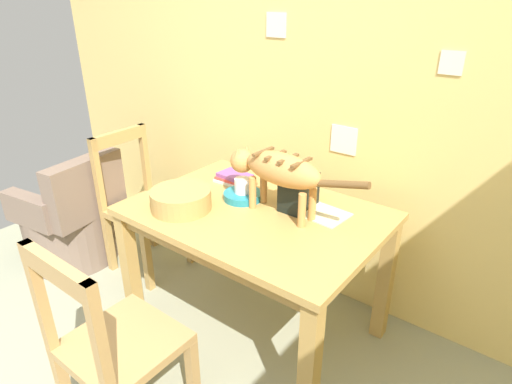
{
  "coord_description": "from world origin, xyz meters",
  "views": [
    {
      "loc": [
        1.16,
        -0.16,
        1.71
      ],
      "look_at": [
        0.01,
        1.32,
        0.84
      ],
      "focal_mm": 30.09,
      "sensor_mm": 36.0,
      "label": 1
    }
  ],
  "objects_px": {
    "saucer_bowl": "(243,196)",
    "wooden_chair_near": "(114,345)",
    "cat": "(277,170)",
    "magazine": "(318,212)",
    "wooden_chair_far": "(142,205)",
    "wicker_basket": "(181,199)",
    "coffee_mug": "(243,186)",
    "wicker_armchair": "(73,224)",
    "book_stack": "(234,178)",
    "toaster": "(299,192)",
    "dining_table": "(256,227)"
  },
  "relations": [
    {
      "from": "wicker_basket",
      "to": "wooden_chair_far",
      "type": "bearing_deg",
      "value": 159.01
    },
    {
      "from": "book_stack",
      "to": "wooden_chair_far",
      "type": "relative_size",
      "value": 0.21
    },
    {
      "from": "coffee_mug",
      "to": "cat",
      "type": "bearing_deg",
      "value": -2.98
    },
    {
      "from": "saucer_bowl",
      "to": "wooden_chair_near",
      "type": "bearing_deg",
      "value": -86.6
    },
    {
      "from": "saucer_bowl",
      "to": "toaster",
      "type": "relative_size",
      "value": 1.0
    },
    {
      "from": "dining_table",
      "to": "toaster",
      "type": "bearing_deg",
      "value": 47.2
    },
    {
      "from": "magazine",
      "to": "saucer_bowl",
      "type": "bearing_deg",
      "value": -160.0
    },
    {
      "from": "cat",
      "to": "book_stack",
      "type": "height_order",
      "value": "cat"
    },
    {
      "from": "wooden_chair_far",
      "to": "magazine",
      "type": "bearing_deg",
      "value": 93.25
    },
    {
      "from": "coffee_mug",
      "to": "magazine",
      "type": "relative_size",
      "value": 0.44
    },
    {
      "from": "book_stack",
      "to": "wicker_armchair",
      "type": "height_order",
      "value": "book_stack"
    },
    {
      "from": "toaster",
      "to": "wooden_chair_far",
      "type": "height_order",
      "value": "wooden_chair_far"
    },
    {
      "from": "magazine",
      "to": "book_stack",
      "type": "bearing_deg",
      "value": -178.71
    },
    {
      "from": "wooden_chair_far",
      "to": "saucer_bowl",
      "type": "bearing_deg",
      "value": 88.61
    },
    {
      "from": "cat",
      "to": "book_stack",
      "type": "relative_size",
      "value": 3.77
    },
    {
      "from": "dining_table",
      "to": "book_stack",
      "type": "bearing_deg",
      "value": 147.22
    },
    {
      "from": "book_stack",
      "to": "wicker_basket",
      "type": "distance_m",
      "value": 0.41
    },
    {
      "from": "wooden_chair_far",
      "to": "wicker_armchair",
      "type": "height_order",
      "value": "wooden_chair_far"
    },
    {
      "from": "wooden_chair_far",
      "to": "cat",
      "type": "bearing_deg",
      "value": 87.89
    },
    {
      "from": "cat",
      "to": "magazine",
      "type": "bearing_deg",
      "value": -52.38
    },
    {
      "from": "wicker_basket",
      "to": "wooden_chair_near",
      "type": "height_order",
      "value": "wooden_chair_near"
    },
    {
      "from": "wicker_basket",
      "to": "toaster",
      "type": "xyz_separation_m",
      "value": [
        0.45,
        0.37,
        0.03
      ]
    },
    {
      "from": "saucer_bowl",
      "to": "wooden_chair_near",
      "type": "xyz_separation_m",
      "value": [
        0.05,
        -0.88,
        -0.31
      ]
    },
    {
      "from": "wicker_basket",
      "to": "coffee_mug",
      "type": "bearing_deg",
      "value": 57.62
    },
    {
      "from": "wicker_basket",
      "to": "toaster",
      "type": "bearing_deg",
      "value": 39.22
    },
    {
      "from": "dining_table",
      "to": "wicker_basket",
      "type": "bearing_deg",
      "value": -145.39
    },
    {
      "from": "magazine",
      "to": "wooden_chair_near",
      "type": "xyz_separation_m",
      "value": [
        -0.34,
        -0.98,
        -0.3
      ]
    },
    {
      "from": "book_stack",
      "to": "wooden_chair_far",
      "type": "distance_m",
      "value": 0.76
    },
    {
      "from": "wicker_basket",
      "to": "wooden_chair_far",
      "type": "height_order",
      "value": "wooden_chair_far"
    },
    {
      "from": "book_stack",
      "to": "wicker_armchair",
      "type": "relative_size",
      "value": 0.25
    },
    {
      "from": "book_stack",
      "to": "wooden_chair_far",
      "type": "bearing_deg",
      "value": -167.49
    },
    {
      "from": "magazine",
      "to": "wicker_basket",
      "type": "distance_m",
      "value": 0.67
    },
    {
      "from": "coffee_mug",
      "to": "wooden_chair_far",
      "type": "distance_m",
      "value": 0.93
    },
    {
      "from": "saucer_bowl",
      "to": "wicker_basket",
      "type": "xyz_separation_m",
      "value": [
        -0.17,
        -0.27,
        0.03
      ]
    },
    {
      "from": "wooden_chair_near",
      "to": "wooden_chair_far",
      "type": "xyz_separation_m",
      "value": [
        -0.91,
        0.87,
        0.0
      ]
    },
    {
      "from": "cat",
      "to": "saucer_bowl",
      "type": "relative_size",
      "value": 3.76
    },
    {
      "from": "saucer_bowl",
      "to": "book_stack",
      "type": "relative_size",
      "value": 1.0
    },
    {
      "from": "magazine",
      "to": "wooden_chair_far",
      "type": "xyz_separation_m",
      "value": [
        -1.24,
        -0.11,
        -0.3
      ]
    },
    {
      "from": "wooden_chair_far",
      "to": "wicker_basket",
      "type": "bearing_deg",
      "value": 67.03
    },
    {
      "from": "dining_table",
      "to": "wicker_basket",
      "type": "relative_size",
      "value": 4.08
    },
    {
      "from": "wooden_chair_near",
      "to": "wooden_chair_far",
      "type": "height_order",
      "value": "same"
    },
    {
      "from": "cat",
      "to": "saucer_bowl",
      "type": "distance_m",
      "value": 0.3
    },
    {
      "from": "wicker_armchair",
      "to": "book_stack",
      "type": "bearing_deg",
      "value": -78.59
    },
    {
      "from": "magazine",
      "to": "book_stack",
      "type": "relative_size",
      "value": 1.41
    },
    {
      "from": "coffee_mug",
      "to": "wooden_chair_near",
      "type": "distance_m",
      "value": 0.95
    },
    {
      "from": "book_stack",
      "to": "magazine",
      "type": "bearing_deg",
      "value": -3.61
    },
    {
      "from": "cat",
      "to": "magazine",
      "type": "xyz_separation_m",
      "value": [
        0.17,
        0.12,
        -0.22
      ]
    },
    {
      "from": "wicker_basket",
      "to": "wooden_chair_far",
      "type": "relative_size",
      "value": 0.32
    },
    {
      "from": "dining_table",
      "to": "coffee_mug",
      "type": "bearing_deg",
      "value": 154.71
    },
    {
      "from": "saucer_bowl",
      "to": "wicker_basket",
      "type": "bearing_deg",
      "value": -121.87
    }
  ]
}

